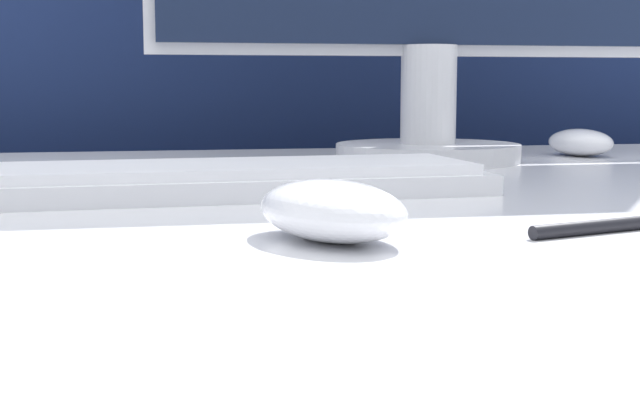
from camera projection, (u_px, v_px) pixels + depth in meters
name	position (u px, v px, depth m)	size (l,w,h in m)	color
partition_panel	(242.00, 212.00, 1.33)	(5.00, 0.03, 1.33)	navy
computer_mouse_near	(331.00, 210.00, 0.49)	(0.10, 0.12, 0.03)	white
keyboard	(209.00, 179.00, 0.70)	(0.44, 0.16, 0.02)	white
computer_mouse_far	(580.00, 142.00, 1.07)	(0.08, 0.10, 0.03)	white
pen	(636.00, 223.00, 0.52)	(0.15, 0.05, 0.01)	black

